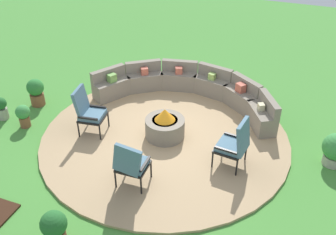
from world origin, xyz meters
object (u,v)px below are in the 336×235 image
Objects in this scene: lounge_chair_front_left at (88,111)px; lounge_chair_back_left at (235,143)px; fire_pit at (165,126)px; lounge_chair_front_right at (131,163)px; potted_plant_0 at (36,91)px; potted_plant_1 at (23,115)px; curved_stone_bench at (190,89)px; potted_plant_3 at (336,149)px; potted_plant_2 at (54,227)px; potted_plant_4 at (1,108)px.

lounge_chair_front_left is 1.00× the size of lounge_chair_back_left.
lounge_chair_front_right is at bearing -90.16° from fire_pit.
potted_plant_0 is 1.27× the size of potted_plant_1.
lounge_chair_front_right is at bearing -16.64° from potted_plant_1.
lounge_chair_back_left is 5.14m from potted_plant_1.
curved_stone_bench is 3.61m from lounge_chair_front_right.
curved_stone_bench is 6.61× the size of potted_plant_3.
potted_plant_4 is at bearing 141.56° from potted_plant_2.
fire_pit is 1.82m from curved_stone_bench.
fire_pit is at bearing 88.47° from lounge_chair_front_right.
potted_plant_4 is (-3.52, 2.79, -0.06)m from potted_plant_2.
fire_pit is at bearing -3.06° from potted_plant_0.
lounge_chair_front_right is 4.29m from potted_plant_4.
potted_plant_3 is (7.45, 0.21, -0.01)m from potted_plant_0.
potted_plant_2 is (1.12, -3.03, -0.26)m from lounge_chair_front_left.
lounge_chair_front_left reaches higher than potted_plant_0.
potted_plant_0 reaches higher than potted_plant_1.
potted_plant_1 is (-3.39, -2.59, -0.05)m from curved_stone_bench.
lounge_chair_back_left is at bearing 3.50° from potted_plant_1.
potted_plant_1 is 7.20m from potted_plant_3.
potted_plant_3 is at bearing -58.91° from lounge_chair_back_left.
potted_plant_3 is (4.33, 3.89, 0.02)m from potted_plant_2.
fire_pit is at bearing -173.68° from potted_plant_3.
potted_plant_1 is at bearing -70.60° from potted_plant_0.
fire_pit is at bearing 82.32° from lounge_chair_back_left.
potted_plant_0 is at bearing 109.40° from potted_plant_1.
lounge_chair_front_left is 1.05× the size of lounge_chair_front_right.
potted_plant_1 is 0.79× the size of potted_plant_3.
curved_stone_bench is 2.87m from lounge_chair_front_left.
lounge_chair_front_right is (1.73, -1.34, -0.02)m from lounge_chair_front_left.
potted_plant_2 is at bearing 149.27° from lounge_chair_back_left.
lounge_chair_back_left is at bearing -156.16° from potted_plant_3.
fire_pit is 1.81m from lounge_chair_front_right.
potted_plant_2 is at bearing -38.44° from potted_plant_4.
lounge_chair_front_left reaches higher than potted_plant_1.
potted_plant_0 is at bearing 130.25° from potted_plant_2.
potted_plant_1 is (-1.65, -0.33, -0.30)m from lounge_chair_front_left.
fire_pit is 3.74m from potted_plant_0.
fire_pit reaches higher than potted_plant_2.
fire_pit is 1.23× the size of potted_plant_0.
curved_stone_bench is 5.33m from potted_plant_2.
potted_plant_1 is at bearing -142.63° from curved_stone_bench.
lounge_chair_front_left is 1.51× the size of potted_plant_3.
lounge_chair_back_left reaches higher than curved_stone_bench.
lounge_chair_front_right is (-0.01, -3.60, 0.23)m from curved_stone_bench.
lounge_chair_back_left reaches higher than lounge_chair_front_right.
curved_stone_bench reaches higher than potted_plant_0.
potted_plant_3 is 7.93m from potted_plant_4.
lounge_chair_front_right reaches higher than potted_plant_1.
potted_plant_2 is 5.82m from potted_plant_3.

